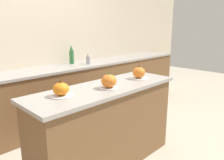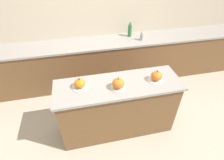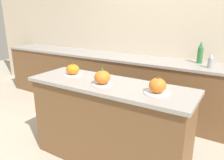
{
  "view_description": "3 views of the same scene",
  "coord_description": "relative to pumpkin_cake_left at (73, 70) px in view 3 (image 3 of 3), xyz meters",
  "views": [
    {
      "loc": [
        -1.47,
        -1.56,
        1.49
      ],
      "look_at": [
        0.05,
        -0.04,
        0.96
      ],
      "focal_mm": 35.0,
      "sensor_mm": 36.0,
      "label": 1
    },
    {
      "loc": [
        -0.46,
        -1.7,
        2.34
      ],
      "look_at": [
        -0.08,
        0.05,
        0.94
      ],
      "focal_mm": 28.0,
      "sensor_mm": 36.0,
      "label": 2
    },
    {
      "loc": [
        1.09,
        -1.72,
        1.55
      ],
      "look_at": [
        0.07,
        -0.04,
        0.95
      ],
      "focal_mm": 35.0,
      "sensor_mm": 36.0,
      "label": 3
    }
  ],
  "objects": [
    {
      "name": "back_counter",
      "position": [
        0.49,
        1.24,
        -0.51
      ],
      "size": [
        6.0,
        0.6,
        0.89
      ],
      "color": "brown",
      "rests_on": "ground_plane"
    },
    {
      "name": "bottle_tall",
      "position": [
        1.08,
        1.38,
        0.08
      ],
      "size": [
        0.07,
        0.07,
        0.3
      ],
      "color": "#2D6B38",
      "rests_on": "back_counter"
    },
    {
      "name": "kitchen_island",
      "position": [
        0.49,
        -0.05,
        -0.5
      ],
      "size": [
        1.69,
        0.56,
        0.9
      ],
      "color": "brown",
      "rests_on": "ground_plane"
    },
    {
      "name": "pumpkin_cake_center",
      "position": [
        0.47,
        -0.12,
        0.01
      ],
      "size": [
        0.2,
        0.2,
        0.18
      ],
      "color": "silver",
      "rests_on": "kitchen_island"
    },
    {
      "name": "ground_plane",
      "position": [
        0.49,
        -0.05,
        -0.95
      ],
      "size": [
        12.0,
        12.0,
        0.0
      ],
      "primitive_type": "plane",
      "color": "#BCB29E"
    },
    {
      "name": "wall_back",
      "position": [
        0.49,
        1.57,
        0.3
      ],
      "size": [
        8.0,
        0.06,
        2.5
      ],
      "color": "beige",
      "rests_on": "ground_plane"
    },
    {
      "name": "pumpkin_cake_left",
      "position": [
        0.0,
        0.0,
        0.0
      ],
      "size": [
        0.21,
        0.21,
        0.16
      ],
      "color": "silver",
      "rests_on": "kitchen_island"
    },
    {
      "name": "bottle_short",
      "position": [
        1.25,
        1.16,
        0.03
      ],
      "size": [
        0.07,
        0.07,
        0.18
      ],
      "color": "#99999E",
      "rests_on": "back_counter"
    },
    {
      "name": "pumpkin_cake_right",
      "position": [
        1.0,
        -0.07,
        0.01
      ],
      "size": [
        0.22,
        0.22,
        0.17
      ],
      "color": "silver",
      "rests_on": "kitchen_island"
    }
  ]
}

